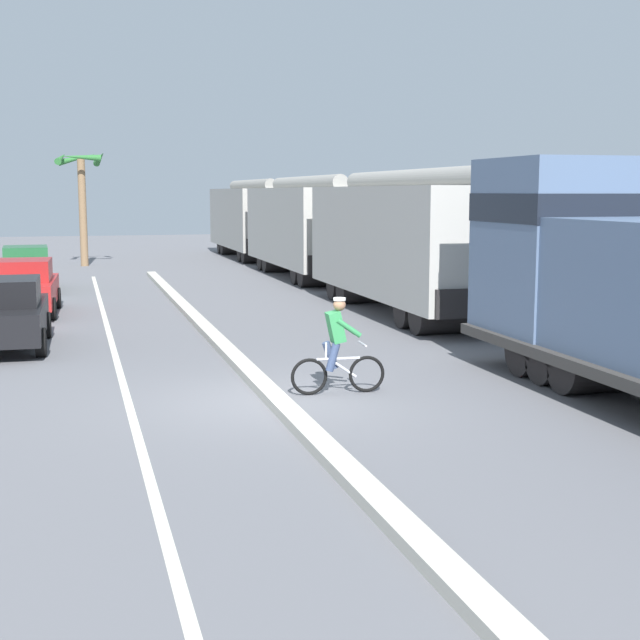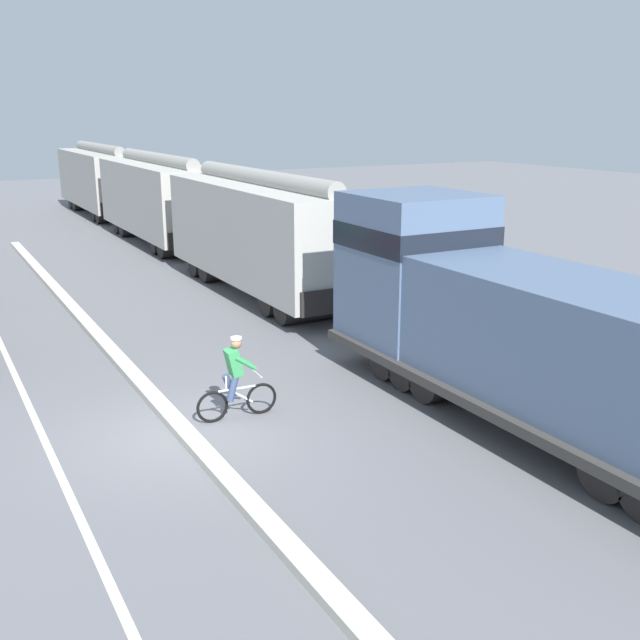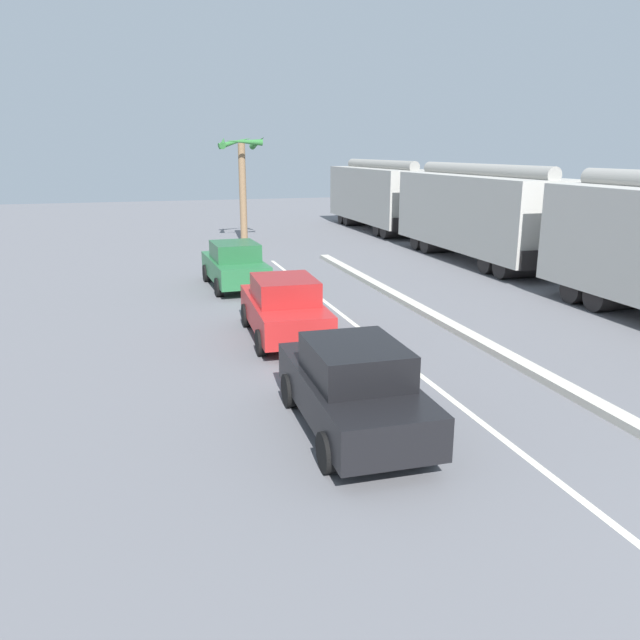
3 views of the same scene
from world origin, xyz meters
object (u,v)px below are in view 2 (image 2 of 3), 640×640
Objects in this scene: locomotive at (519,333)px; hopper_car_lead at (263,233)px; hopper_car_middle at (159,199)px; hopper_car_trailing at (101,180)px; cyclist at (236,380)px.

locomotive is 1.10× the size of hopper_car_lead.
hopper_car_trailing is at bearing 90.00° from hopper_car_middle.
locomotive is at bearing -28.32° from cyclist.
locomotive reaches higher than hopper_car_lead.
hopper_car_lead is at bearing -90.00° from hopper_car_middle.
hopper_car_lead is 1.00× the size of hopper_car_trailing.
locomotive reaches higher than cyclist.
hopper_car_trailing is (0.00, 35.36, 0.28)m from locomotive.
hopper_car_trailing is (0.00, 11.60, 0.00)m from hopper_car_middle.
locomotive is 35.36m from hopper_car_trailing.
hopper_car_trailing reaches higher than cyclist.
locomotive is at bearing -90.00° from hopper_car_trailing.
hopper_car_lead is at bearing 90.00° from locomotive.
locomotive reaches higher than hopper_car_trailing.
hopper_car_lead reaches higher than cyclist.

